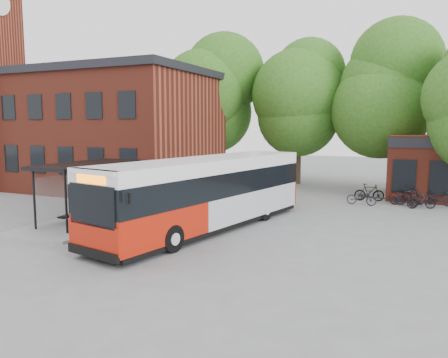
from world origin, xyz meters
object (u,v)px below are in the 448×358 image
at_px(bus_shelter, 88,193).
at_px(bicycle_6, 438,198).
at_px(bicycle_2, 403,197).
at_px(bicycle_3, 410,196).
at_px(bicycle_0, 361,197).
at_px(bicycle_5, 422,200).
at_px(bicycle_4, 404,198).
at_px(city_bus, 207,194).
at_px(bicycle_1, 369,192).

xyz_separation_m(bus_shelter, bicycle_6, (15.39, 11.86, -1.03)).
bearing_deg(bicycle_2, bicycle_3, -49.15).
height_order(bus_shelter, bicycle_2, bus_shelter).
bearing_deg(bicycle_0, bicycle_5, -83.16).
height_order(bicycle_4, bicycle_6, bicycle_4).
height_order(bus_shelter, bicycle_6, bus_shelter).
bearing_deg(bicycle_5, city_bus, 112.93).
bearing_deg(bicycle_2, city_bus, 162.12).
distance_m(bicycle_1, bicycle_4, 2.24).
distance_m(bicycle_0, bicycle_1, 1.65).
height_order(bicycle_3, bicycle_4, bicycle_3).
bearing_deg(city_bus, bicycle_4, 62.36).
relative_size(bicycle_2, bicycle_3, 1.10).
height_order(bicycle_1, bicycle_5, bicycle_1).
bearing_deg(bicycle_4, bicycle_3, -3.99).
xyz_separation_m(bicycle_0, bicycle_5, (3.20, 0.16, 0.05)).
bearing_deg(bicycle_3, bicycle_1, 63.35).
xyz_separation_m(bicycle_2, bicycle_6, (1.86, 0.64, -0.06)).
bearing_deg(bicycle_1, city_bus, 140.67).
bearing_deg(bicycle_0, bicycle_6, -63.34).
bearing_deg(bicycle_4, bicycle_0, 130.07).
height_order(bicycle_0, bicycle_3, bicycle_3).
relative_size(bus_shelter, bicycle_5, 4.30).
distance_m(bicycle_1, bicycle_3, 2.35).
bearing_deg(bus_shelter, bicycle_3, 39.29).
relative_size(bicycle_4, bicycle_5, 1.04).
relative_size(bicycle_3, bicycle_4, 0.97).
bearing_deg(bus_shelter, bicycle_6, 37.61).
distance_m(bicycle_2, bicycle_4, 0.43).
bearing_deg(bicycle_5, bus_shelter, 102.11).
relative_size(bus_shelter, city_bus, 0.56).
xyz_separation_m(bicycle_1, bicycle_6, (3.82, 0.08, -0.12)).
bearing_deg(bicycle_4, bicycle_2, 30.00).
xyz_separation_m(bicycle_2, bicycle_4, (0.04, -0.43, -0.03)).
xyz_separation_m(bicycle_0, bicycle_3, (2.57, 1.20, 0.05)).
bearing_deg(bicycle_5, bicycle_1, 40.13).
relative_size(bicycle_3, bicycle_6, 1.05).
xyz_separation_m(bus_shelter, bicycle_4, (13.57, 10.79, -1.00)).
relative_size(bus_shelter, bicycle_6, 4.42).
xyz_separation_m(city_bus, bicycle_3, (8.14, 10.20, -1.09)).
height_order(city_bus, bicycle_6, city_bus).
xyz_separation_m(bicycle_0, bicycle_4, (2.27, 0.64, 0.00)).
bearing_deg(bicycle_6, bicycle_3, 129.25).
distance_m(bicycle_2, bicycle_6, 1.97).
xyz_separation_m(bicycle_1, bicycle_5, (2.94, -1.47, -0.04)).
relative_size(bicycle_5, bicycle_6, 1.03).
relative_size(bicycle_0, bicycle_2, 0.93).
xyz_separation_m(bicycle_4, bicycle_6, (1.82, 1.06, -0.03)).
bearing_deg(bicycle_2, bus_shelter, 149.55).
height_order(bicycle_1, bicycle_4, bicycle_1).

